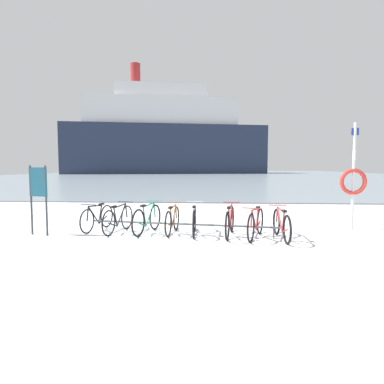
# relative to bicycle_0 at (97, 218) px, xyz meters

# --- Properties ---
(ground) EXTENTS (80.00, 132.00, 0.08)m
(ground) POSITION_rel_bicycle_0_xyz_m (1.76, 51.05, -0.40)
(ground) COLOR silver
(bike_rack) EXTENTS (5.10, 0.83, 0.31)m
(bike_rack) POSITION_rel_bicycle_0_xyz_m (2.46, -0.44, -0.09)
(bike_rack) COLOR #4C5156
(bike_rack) RESTS_ON ground
(bicycle_0) EXTENTS (0.52, 1.62, 0.78)m
(bicycle_0) POSITION_rel_bicycle_0_xyz_m (0.00, 0.00, 0.00)
(bicycle_0) COLOR black
(bicycle_0) RESTS_ON ground
(bicycle_1) EXTENTS (0.51, 1.68, 0.80)m
(bicycle_1) POSITION_rel_bicycle_0_xyz_m (0.68, -0.26, 0.01)
(bicycle_1) COLOR black
(bicycle_1) RESTS_ON ground
(bicycle_2) EXTENTS (0.57, 1.72, 0.84)m
(bicycle_2) POSITION_rel_bicycle_0_xyz_m (1.48, -0.30, 0.02)
(bicycle_2) COLOR black
(bicycle_2) RESTS_ON ground
(bicycle_3) EXTENTS (0.46, 1.64, 0.79)m
(bicycle_3) POSITION_rel_bicycle_0_xyz_m (2.16, -0.31, 0.00)
(bicycle_3) COLOR black
(bicycle_3) RESTS_ON ground
(bicycle_4) EXTENTS (0.46, 1.74, 0.84)m
(bicycle_4) POSITION_rel_bicycle_0_xyz_m (2.75, -0.41, 0.02)
(bicycle_4) COLOR black
(bicycle_4) RESTS_ON ground
(bicycle_5) EXTENTS (0.46, 1.79, 0.84)m
(bicycle_5) POSITION_rel_bicycle_0_xyz_m (3.68, -0.54, 0.02)
(bicycle_5) COLOR black
(bicycle_5) RESTS_ON ground
(bicycle_6) EXTENTS (0.68, 1.69, 0.82)m
(bicycle_6) POSITION_rel_bicycle_0_xyz_m (4.31, -0.75, 0.01)
(bicycle_6) COLOR black
(bicycle_6) RESTS_ON ground
(bicycle_7) EXTENTS (0.46, 1.78, 0.80)m
(bicycle_7) POSITION_rel_bicycle_0_xyz_m (4.93, -0.84, 0.01)
(bicycle_7) COLOR black
(bicycle_7) RESTS_ON ground
(info_sign) EXTENTS (0.54, 0.19, 1.82)m
(info_sign) POSITION_rel_bicycle_0_xyz_m (-1.27, -0.76, 0.86)
(info_sign) COLOR #33383D
(info_sign) RESTS_ON ground
(rescue_post) EXTENTS (0.76, 0.12, 3.02)m
(rescue_post) POSITION_rel_bicycle_0_xyz_m (7.21, 0.65, 1.07)
(rescue_post) COLOR silver
(rescue_post) RESTS_ON ground
(ferry_ship) EXTENTS (47.96, 22.48, 25.44)m
(ferry_ship) POSITION_rel_bicycle_0_xyz_m (-8.72, 71.05, 8.18)
(ferry_ship) COLOR #232D47
(ferry_ship) RESTS_ON ground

